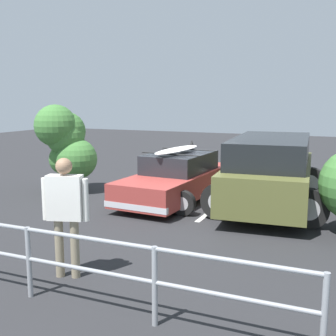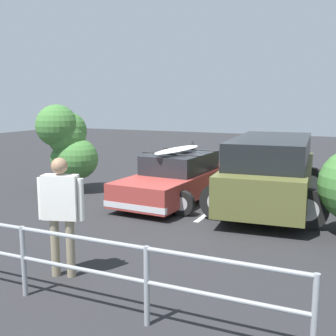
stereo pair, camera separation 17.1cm
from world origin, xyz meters
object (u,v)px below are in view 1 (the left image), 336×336
at_px(suv_car, 270,171).
at_px(person_bystander, 65,207).
at_px(bush_near_left, 66,141).
at_px(sedan_car, 178,178).

height_order(suv_car, person_bystander, person_bystander).
relative_size(suv_car, person_bystander, 2.76).
bearing_deg(bush_near_left, sedan_car, -172.27).
bearing_deg(suv_car, sedan_car, 2.06).
height_order(suv_car, bush_near_left, bush_near_left).
bearing_deg(person_bystander, bush_near_left, -52.85).
xyz_separation_m(sedan_car, person_bystander, (-0.41, 5.35, 0.51)).
bearing_deg(bush_near_left, suv_car, -174.67).
xyz_separation_m(person_bystander, bush_near_left, (3.71, -4.90, 0.39)).
relative_size(sedan_car, person_bystander, 2.45).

